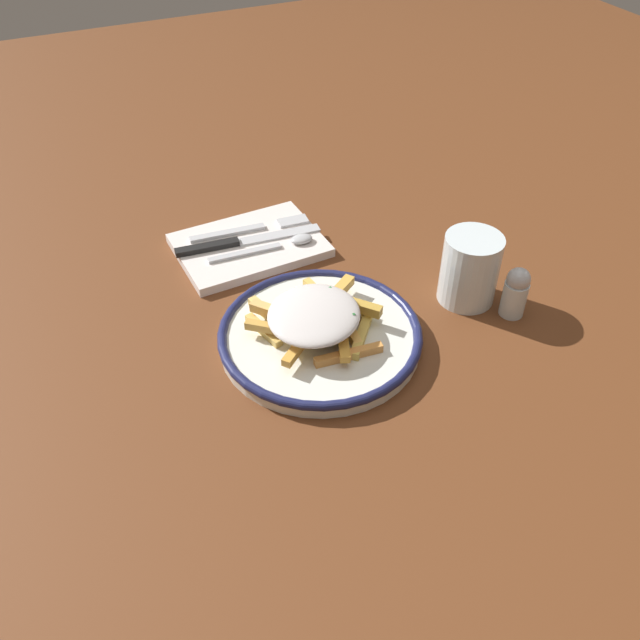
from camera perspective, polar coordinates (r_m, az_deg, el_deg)
ground_plane at (r=0.81m, az=0.00°, el=-1.94°), size 2.60×2.60×0.00m
plate at (r=0.81m, az=0.00°, el=-1.33°), size 0.25×0.25×0.02m
fries_heap at (r=0.79m, az=-0.30°, el=0.22°), size 0.17×0.16×0.04m
napkin at (r=0.97m, az=-6.03°, el=6.34°), size 0.15×0.21×0.01m
fork at (r=0.99m, az=-5.94°, el=7.74°), size 0.03×0.18×0.00m
knife at (r=0.96m, az=-7.17°, el=6.59°), size 0.04×0.21×0.01m
spoon at (r=0.95m, az=-3.47°, el=6.45°), size 0.03×0.15×0.01m
water_glass at (r=0.87m, az=12.74°, el=4.17°), size 0.07×0.07×0.09m
salt_shaker at (r=0.87m, az=16.32°, el=2.32°), size 0.03×0.03×0.07m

